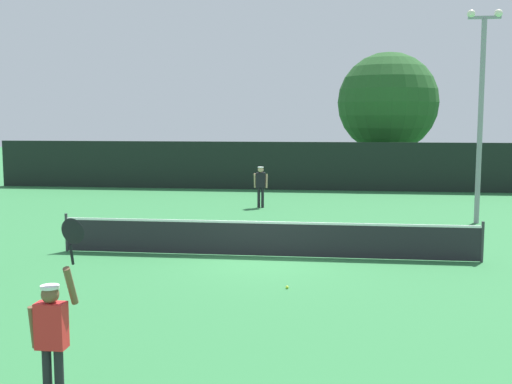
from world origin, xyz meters
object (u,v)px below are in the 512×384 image
at_px(large_tree, 388,103).
at_px(parked_car_near, 253,164).
at_px(light_pole, 481,102).
at_px(player_serving, 53,327).
at_px(tennis_ball, 287,287).
at_px(player_receiving, 261,183).

height_order(large_tree, parked_car_near, large_tree).
bearing_deg(light_pole, player_serving, -118.77).
relative_size(player_serving, tennis_ball, 36.33).
height_order(light_pole, parked_car_near, light_pole).
bearing_deg(player_serving, light_pole, 61.23).
bearing_deg(player_receiving, player_serving, 88.42).
relative_size(tennis_ball, light_pole, 0.01).
relative_size(player_receiving, parked_car_near, 0.40).
height_order(player_serving, large_tree, large_tree).
bearing_deg(parked_car_near, player_receiving, -82.88).
relative_size(player_receiving, tennis_ball, 25.10).
height_order(player_receiving, tennis_ball, player_receiving).
relative_size(tennis_ball, parked_car_near, 0.02).
distance_m(player_receiving, large_tree, 12.84).
distance_m(light_pole, large_tree, 13.88).
relative_size(player_serving, large_tree, 0.33).
relative_size(player_serving, light_pole, 0.33).
xyz_separation_m(player_receiving, large_tree, (6.00, 10.79, 3.52)).
bearing_deg(player_receiving, parked_car_near, -81.51).
relative_size(large_tree, parked_car_near, 1.75).
bearing_deg(light_pole, tennis_ball, -122.36).
bearing_deg(tennis_ball, player_serving, -112.62).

